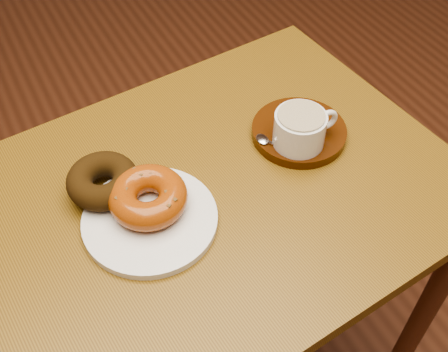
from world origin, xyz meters
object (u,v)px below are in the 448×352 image
cafe_table (214,232)px  donut_plate (150,219)px  saucer (299,132)px  coffee_cup (301,128)px

cafe_table → donut_plate: 0.17m
donut_plate → cafe_table: bearing=7.5°
donut_plate → saucer: bearing=10.2°
coffee_cup → cafe_table: bearing=-171.3°
donut_plate → coffee_cup: size_ratio=1.80×
donut_plate → coffee_cup: 0.29m
saucer → coffee_cup: coffee_cup is taller
cafe_table → coffee_cup: coffee_cup is taller
cafe_table → coffee_cup: 0.24m
cafe_table → saucer: bearing=6.3°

